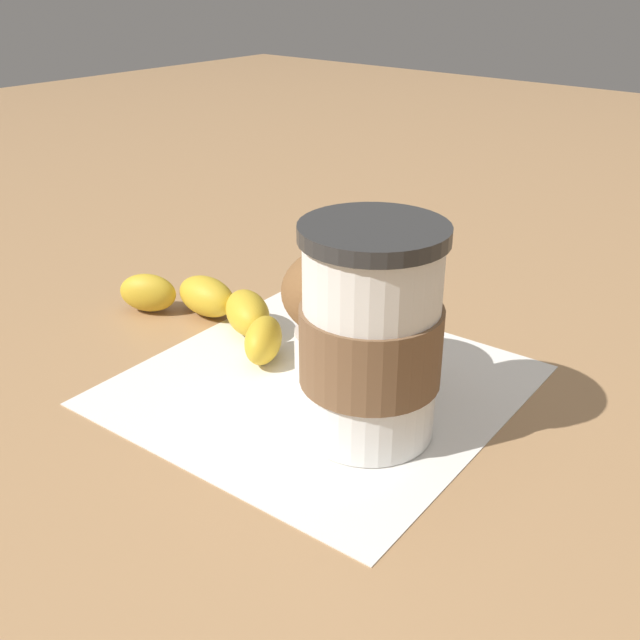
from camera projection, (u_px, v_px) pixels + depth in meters
ground_plane at (320, 385)px, 0.56m from camera, size 3.00×3.00×0.00m
paper_napkin at (320, 384)px, 0.56m from camera, size 0.28×0.28×0.00m
coffee_cup at (371, 336)px, 0.47m from camera, size 0.09×0.09×0.14m
muffin at (344, 311)px, 0.54m from camera, size 0.09×0.09×0.11m
banana at (218, 308)px, 0.64m from camera, size 0.20×0.09×0.03m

